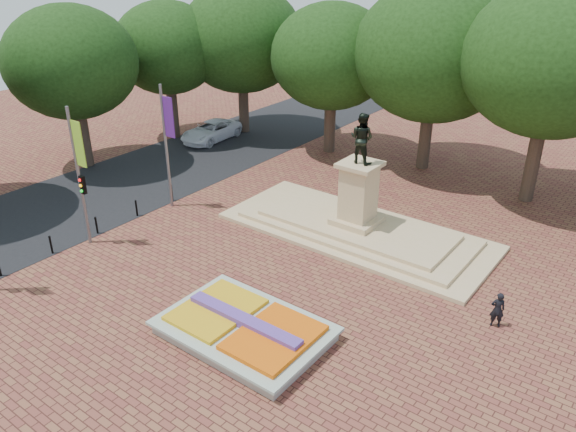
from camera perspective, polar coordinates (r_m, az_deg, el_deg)
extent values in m
plane|color=brown|center=(23.89, -3.07, -8.86)|extent=(90.00, 90.00, 0.00)
cube|color=black|center=(36.78, -16.16, 3.21)|extent=(9.00, 90.00, 0.02)
cube|color=gray|center=(22.02, -4.45, -11.65)|extent=(6.00, 4.00, 0.45)
cube|color=beige|center=(21.85, -4.47, -11.08)|extent=(6.30, 4.30, 0.12)
cube|color=#F05E0D|center=(21.02, -1.43, -12.26)|extent=(2.60, 3.40, 0.22)
cube|color=gold|center=(22.60, -7.29, -9.44)|extent=(2.60, 3.40, 0.18)
cube|color=#483187|center=(21.72, -4.49, -10.61)|extent=(5.20, 0.55, 0.38)
cube|color=tan|center=(29.49, 6.93, -1.52)|extent=(14.00, 6.00, 0.20)
cube|color=tan|center=(29.40, 6.95, -1.18)|extent=(12.00, 5.00, 0.20)
cube|color=tan|center=(29.31, 6.98, -0.83)|extent=(10.00, 4.00, 0.20)
cube|color=tan|center=(29.19, 7.00, -0.39)|extent=(2.20, 2.20, 0.30)
cube|color=tan|center=(28.54, 7.17, 2.39)|extent=(1.50, 1.50, 2.80)
cube|color=tan|center=(27.98, 7.34, 5.21)|extent=(1.90, 1.90, 0.20)
imported|color=black|center=(27.53, 7.50, 7.84)|extent=(1.22, 0.95, 2.50)
cylinder|color=#33241B|center=(45.21, -4.11, 11.06)|extent=(0.80, 0.80, 4.00)
ellipsoid|color=black|center=(44.23, -4.31, 16.94)|extent=(8.80, 8.80, 7.48)
cylinder|color=#33241B|center=(40.58, 4.59, 9.29)|extent=(0.80, 0.80, 4.00)
ellipsoid|color=black|center=(39.49, 4.84, 15.82)|extent=(8.80, 8.80, 7.48)
cylinder|color=#33241B|center=(37.48, 13.67, 7.20)|extent=(0.80, 0.80, 4.00)
ellipsoid|color=black|center=(36.30, 14.46, 14.21)|extent=(8.80, 8.80, 7.48)
cylinder|color=#33241B|center=(35.51, 23.96, 4.59)|extent=(0.80, 0.80, 4.00)
ellipsoid|color=black|center=(34.25, 25.39, 11.89)|extent=(8.80, 8.80, 7.48)
cylinder|color=#33241B|center=(39.68, -20.53, 7.19)|extent=(0.80, 0.80, 3.84)
ellipsoid|color=black|center=(38.59, -21.59, 13.48)|extent=(8.40, 8.40, 7.14)
cylinder|color=#33241B|center=(44.23, -11.91, 10.12)|extent=(0.80, 0.80, 3.84)
ellipsoid|color=black|center=(43.25, -12.47, 15.84)|extent=(8.40, 8.40, 7.14)
cylinder|color=slate|center=(28.70, -20.44, 3.63)|extent=(0.16, 0.16, 7.00)
cube|color=#8CC727|center=(27.75, -20.50, 6.86)|extent=(0.70, 0.04, 2.20)
cylinder|color=slate|center=(31.72, -12.26, 6.78)|extent=(0.16, 0.16, 7.00)
cube|color=#511C78|center=(30.86, -12.01, 9.78)|extent=(0.70, 0.04, 2.20)
cube|color=black|center=(28.65, -20.13, 2.99)|extent=(0.28, 0.18, 0.90)
cylinder|color=black|center=(29.52, -22.93, -2.76)|extent=(0.10, 0.10, 0.90)
sphere|color=black|center=(29.32, -23.09, -1.96)|extent=(0.12, 0.12, 0.12)
cylinder|color=black|center=(30.68, -18.87, -0.95)|extent=(0.10, 0.10, 0.90)
sphere|color=black|center=(30.48, -19.00, -0.17)|extent=(0.12, 0.12, 0.12)
cylinder|color=black|center=(32.00, -15.14, 0.72)|extent=(0.10, 0.10, 0.90)
sphere|color=black|center=(31.81, -15.23, 1.48)|extent=(0.12, 0.12, 0.12)
cylinder|color=black|center=(33.47, -11.71, 2.25)|extent=(0.10, 0.10, 0.90)
sphere|color=black|center=(33.29, -11.78, 2.99)|extent=(0.12, 0.12, 0.12)
imported|color=white|center=(43.57, -7.83, 8.55)|extent=(2.74, 5.35, 1.45)
imported|color=black|center=(23.65, 20.51, -8.89)|extent=(0.66, 0.59, 1.53)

